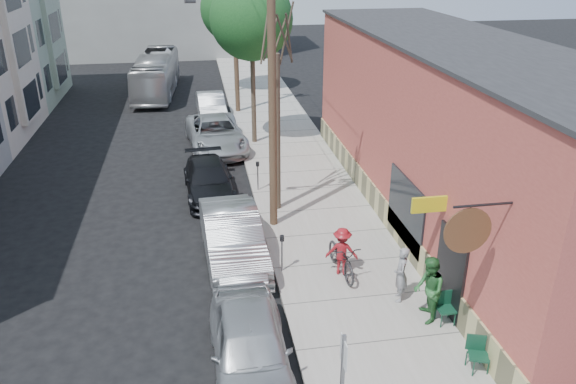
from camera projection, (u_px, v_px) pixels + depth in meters
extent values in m
plane|color=black|center=(214.00, 316.00, 15.80)|extent=(120.00, 120.00, 0.00)
cube|color=#A5A299|center=(294.00, 165.00, 26.33)|extent=(4.50, 58.00, 0.15)
cube|color=#B74D44|center=(452.00, 135.00, 20.35)|extent=(5.00, 20.00, 6.50)
cube|color=#2B2B2D|center=(463.00, 42.00, 19.01)|extent=(5.20, 20.20, 0.12)
cube|color=tan|center=(380.00, 207.00, 21.07)|extent=(0.10, 20.00, 1.10)
cube|color=black|center=(450.00, 275.00, 15.35)|extent=(0.10, 1.60, 2.60)
cube|color=black|center=(406.00, 210.00, 18.39)|extent=(0.08, 3.00, 2.20)
cylinder|color=brown|center=(467.00, 231.00, 12.18)|extent=(1.10, 0.06, 1.10)
cube|color=yellow|center=(429.00, 205.00, 15.27)|extent=(1.00, 0.08, 0.45)
cube|color=beige|center=(12.00, 52.00, 28.79)|extent=(1.10, 3.20, 7.00)
cube|color=#92A48A|center=(1.00, 31.00, 35.58)|extent=(6.00, 8.00, 9.00)
cube|color=#92A48A|center=(46.00, 30.00, 36.00)|extent=(1.10, 3.20, 7.00)
cube|color=silver|center=(344.00, 352.00, 10.58)|extent=(0.02, 0.45, 0.60)
cylinder|color=slate|center=(282.00, 255.00, 17.51)|extent=(0.06, 0.06, 1.10)
cylinder|color=black|center=(282.00, 238.00, 17.26)|extent=(0.14, 0.14, 0.18)
cylinder|color=slate|center=(258.00, 177.00, 23.31)|extent=(0.06, 0.06, 1.10)
cylinder|color=black|center=(258.00, 164.00, 23.06)|extent=(0.14, 0.14, 0.18)
cylinder|color=#503A28|center=(272.00, 90.00, 18.66)|extent=(0.28, 0.28, 10.00)
cylinder|color=#503A28|center=(235.00, 27.00, 32.56)|extent=(0.28, 0.28, 10.00)
cylinder|color=#44392C|center=(277.00, 135.00, 20.73)|extent=(0.24, 0.24, 5.95)
cylinder|color=#44392C|center=(253.00, 86.00, 28.07)|extent=(0.24, 0.24, 5.81)
sphere|color=#1D5422|center=(251.00, 18.00, 26.74)|extent=(4.00, 4.00, 4.00)
cylinder|color=#44392C|center=(235.00, 53.00, 38.43)|extent=(0.24, 0.24, 5.12)
sphere|color=#1D5422|center=(234.00, 9.00, 37.26)|extent=(4.39, 4.39, 4.39)
imported|color=gray|center=(401.00, 274.00, 15.95)|extent=(0.55, 0.70, 1.68)
imported|color=#2A6A32|center=(429.00, 290.00, 15.04)|extent=(0.87, 1.04, 1.91)
imported|color=maroon|center=(342.00, 251.00, 17.29)|extent=(1.12, 0.83, 1.55)
imported|color=black|center=(342.00, 257.00, 17.38)|extent=(0.96, 2.21, 1.13)
imported|color=#B0B4B8|center=(250.00, 347.00, 13.39)|extent=(1.88, 4.67, 1.59)
imported|color=#989C9F|center=(233.00, 237.00, 18.25)|extent=(2.09, 5.26, 1.70)
imported|color=black|center=(209.00, 180.00, 23.11)|extent=(2.17, 4.77, 1.35)
imported|color=#B3B7BB|center=(216.00, 134.00, 28.31)|extent=(3.17, 6.01, 1.61)
imported|color=#AFB5B7|center=(211.00, 106.00, 33.40)|extent=(1.75, 4.50, 1.46)
imported|color=silver|center=(156.00, 74.00, 38.55)|extent=(2.94, 9.88, 2.72)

